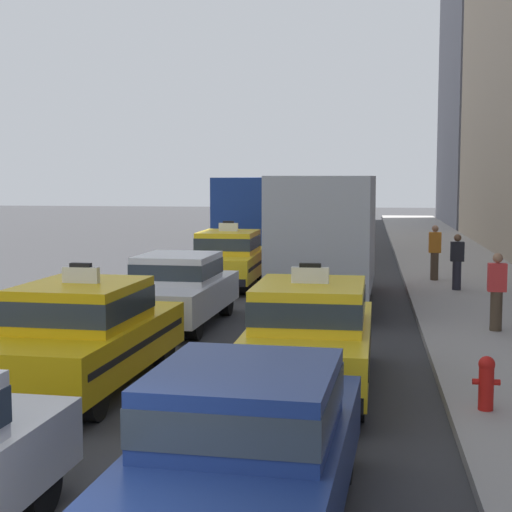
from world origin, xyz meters
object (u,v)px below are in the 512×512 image
at_px(pedestrian_by_storefront, 497,291).
at_px(pedestrian_near_crosswalk, 435,252).
at_px(taxi_left_fourth, 229,257).
at_px(sedan_left_sixth, 287,222).
at_px(sedan_left_third, 179,287).
at_px(bus_left_fifth, 266,211).
at_px(taxi_left_second, 85,333).
at_px(taxi_right_second, 310,333).
at_px(box_truck_right_third, 328,235).
at_px(fire_hydrant, 486,381).
at_px(pedestrian_trailing, 457,262).
at_px(sedan_right_nearest, 246,446).

bearing_deg(pedestrian_by_storefront, pedestrian_near_crosswalk, 94.31).
bearing_deg(taxi_left_fourth, sedan_left_sixth, 90.59).
relative_size(sedan_left_third, bus_left_fifth, 0.39).
distance_m(taxi_left_second, taxi_right_second, 3.45).
bearing_deg(sedan_left_third, pedestrian_near_crosswalk, 50.87).
distance_m(taxi_left_fourth, taxi_right_second, 11.44).
bearing_deg(taxi_left_fourth, taxi_right_second, -73.73).
bearing_deg(sedan_left_third, box_truck_right_third, 48.19).
height_order(box_truck_right_third, fire_hydrant, box_truck_right_third).
relative_size(bus_left_fifth, pedestrian_near_crosswalk, 6.77).
bearing_deg(fire_hydrant, pedestrian_near_crosswalk, 88.26).
height_order(taxi_left_second, bus_left_fifth, bus_left_fifth).
bearing_deg(taxi_right_second, pedestrian_trailing, 72.19).
bearing_deg(pedestrian_trailing, taxi_left_fourth, 173.37).
bearing_deg(pedestrian_trailing, sedan_left_third, -140.06).
distance_m(taxi_right_second, fire_hydrant, 2.75).
bearing_deg(fire_hydrant, taxi_right_second, 153.21).
xyz_separation_m(sedan_left_third, bus_left_fifth, (-0.12, 15.71, 0.97)).
relative_size(bus_left_fifth, sedan_left_sixth, 2.60).
bearing_deg(taxi_left_fourth, pedestrian_by_storefront, -44.69).
height_order(taxi_left_fourth, taxi_right_second, same).
bearing_deg(box_truck_right_third, taxi_left_second, -110.61).
distance_m(sedan_right_nearest, pedestrian_near_crosswalk, 17.55).
distance_m(sedan_left_sixth, pedestrian_trailing, 20.50).
bearing_deg(pedestrian_by_storefront, taxi_left_fourth, 135.31).
distance_m(box_truck_right_third, pedestrian_near_crosswalk, 5.09).
bearing_deg(sedan_left_sixth, box_truck_right_third, -81.40).
distance_m(taxi_left_fourth, sedan_right_nearest, 16.31).
distance_m(sedan_right_nearest, pedestrian_trailing, 15.67).
distance_m(taxi_left_fourth, pedestrian_trailing, 6.53).
height_order(taxi_right_second, box_truck_right_third, box_truck_right_third).
bearing_deg(bus_left_fifth, pedestrian_by_storefront, -67.15).
relative_size(pedestrian_near_crosswalk, pedestrian_trailing, 1.08).
height_order(sedan_right_nearest, box_truck_right_third, box_truck_right_third).
relative_size(sedan_right_nearest, pedestrian_near_crosswalk, 2.65).
xyz_separation_m(box_truck_right_third, pedestrian_trailing, (3.45, 2.03, -0.85)).
bearing_deg(taxi_right_second, pedestrian_near_crosswalk, 76.91).
height_order(sedan_right_nearest, fire_hydrant, sedan_right_nearest).
height_order(bus_left_fifth, sedan_left_sixth, bus_left_fifth).
xyz_separation_m(sedan_left_sixth, sedan_right_nearest, (3.19, -34.65, 0.00)).
distance_m(pedestrian_by_storefront, fire_hydrant, 5.74).
xyz_separation_m(sedan_left_third, pedestrian_by_storefront, (6.66, -0.36, 0.10)).
xyz_separation_m(sedan_left_sixth, box_truck_right_third, (3.24, -21.40, 0.93)).
bearing_deg(fire_hydrant, sedan_left_sixth, 100.71).
xyz_separation_m(sedan_right_nearest, box_truck_right_third, (0.05, 13.25, 0.93)).
distance_m(sedan_right_nearest, taxi_right_second, 5.05).
bearing_deg(box_truck_right_third, pedestrian_by_storefront, -46.50).
relative_size(box_truck_right_third, pedestrian_trailing, 4.57).
bearing_deg(pedestrian_near_crosswalk, bus_left_fifth, 126.86).
bearing_deg(sedan_right_nearest, fire_hydrant, 55.31).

